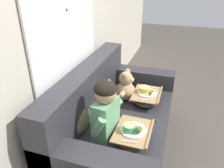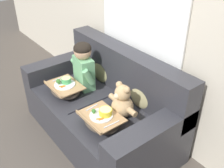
{
  "view_description": "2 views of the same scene",
  "coord_description": "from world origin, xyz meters",
  "px_view_note": "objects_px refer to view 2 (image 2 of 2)",
  "views": [
    {
      "loc": [
        -1.86,
        -0.5,
        1.85
      ],
      "look_at": [
        0.13,
        0.14,
        0.77
      ],
      "focal_mm": 35.0,
      "sensor_mm": 36.0,
      "label": 1
    },
    {
      "loc": [
        1.93,
        -1.32,
        2.14
      ],
      "look_at": [
        0.12,
        0.09,
        0.72
      ],
      "focal_mm": 42.0,
      "sensor_mm": 36.0,
      "label": 2
    }
  ],
  "objects_px": {
    "child_figure": "(83,63)",
    "lap_tray_child": "(65,89)",
    "teddy_bear": "(122,103)",
    "throw_pillow_behind_child": "(102,68)",
    "couch": "(104,108)",
    "throw_pillow_behind_teddy": "(142,93)",
    "lap_tray_teddy": "(102,120)"
  },
  "relations": [
    {
      "from": "throw_pillow_behind_child",
      "to": "child_figure",
      "type": "relative_size",
      "value": 0.66
    },
    {
      "from": "teddy_bear",
      "to": "lap_tray_teddy",
      "type": "height_order",
      "value": "teddy_bear"
    },
    {
      "from": "lap_tray_child",
      "to": "lap_tray_teddy",
      "type": "distance_m",
      "value": 0.7
    },
    {
      "from": "throw_pillow_behind_child",
      "to": "child_figure",
      "type": "xyz_separation_m",
      "value": [
        -0.0,
        -0.26,
        0.14
      ]
    },
    {
      "from": "throw_pillow_behind_teddy",
      "to": "child_figure",
      "type": "xyz_separation_m",
      "value": [
        -0.7,
        -0.26,
        0.14
      ]
    },
    {
      "from": "lap_tray_teddy",
      "to": "lap_tray_child",
      "type": "bearing_deg",
      "value": -179.92
    },
    {
      "from": "child_figure",
      "to": "lap_tray_child",
      "type": "distance_m",
      "value": 0.35
    },
    {
      "from": "teddy_bear",
      "to": "lap_tray_child",
      "type": "xyz_separation_m",
      "value": [
        -0.7,
        -0.25,
        -0.09
      ]
    },
    {
      "from": "lap_tray_child",
      "to": "teddy_bear",
      "type": "bearing_deg",
      "value": 19.92
    },
    {
      "from": "teddy_bear",
      "to": "throw_pillow_behind_child",
      "type": "bearing_deg",
      "value": 159.27
    },
    {
      "from": "throw_pillow_behind_teddy",
      "to": "child_figure",
      "type": "bearing_deg",
      "value": -159.58
    },
    {
      "from": "throw_pillow_behind_child",
      "to": "lap_tray_child",
      "type": "height_order",
      "value": "throw_pillow_behind_child"
    },
    {
      "from": "teddy_bear",
      "to": "lap_tray_child",
      "type": "height_order",
      "value": "teddy_bear"
    },
    {
      "from": "lap_tray_teddy",
      "to": "child_figure",
      "type": "bearing_deg",
      "value": 159.84
    },
    {
      "from": "throw_pillow_behind_child",
      "to": "teddy_bear",
      "type": "distance_m",
      "value": 0.74
    },
    {
      "from": "throw_pillow_behind_teddy",
      "to": "teddy_bear",
      "type": "xyz_separation_m",
      "value": [
        -0.0,
        -0.26,
        -0.01
      ]
    },
    {
      "from": "throw_pillow_behind_child",
      "to": "throw_pillow_behind_teddy",
      "type": "bearing_deg",
      "value": 0.0
    },
    {
      "from": "child_figure",
      "to": "throw_pillow_behind_child",
      "type": "bearing_deg",
      "value": 89.97
    },
    {
      "from": "throw_pillow_behind_child",
      "to": "couch",
      "type": "bearing_deg",
      "value": -34.45
    },
    {
      "from": "throw_pillow_behind_child",
      "to": "lap_tray_teddy",
      "type": "bearing_deg",
      "value": -36.47
    },
    {
      "from": "teddy_bear",
      "to": "lap_tray_child",
      "type": "relative_size",
      "value": 0.98
    },
    {
      "from": "couch",
      "to": "teddy_bear",
      "type": "distance_m",
      "value": 0.45
    },
    {
      "from": "throw_pillow_behind_teddy",
      "to": "lap_tray_teddy",
      "type": "height_order",
      "value": "throw_pillow_behind_teddy"
    },
    {
      "from": "teddy_bear",
      "to": "lap_tray_teddy",
      "type": "distance_m",
      "value": 0.27
    },
    {
      "from": "throw_pillow_behind_child",
      "to": "throw_pillow_behind_teddy",
      "type": "distance_m",
      "value": 0.7
    },
    {
      "from": "couch",
      "to": "lap_tray_child",
      "type": "xyz_separation_m",
      "value": [
        -0.35,
        -0.28,
        0.2
      ]
    },
    {
      "from": "throw_pillow_behind_teddy",
      "to": "child_figure",
      "type": "relative_size",
      "value": 0.62
    },
    {
      "from": "lap_tray_teddy",
      "to": "throw_pillow_behind_teddy",
      "type": "bearing_deg",
      "value": 90.09
    },
    {
      "from": "child_figure",
      "to": "lap_tray_teddy",
      "type": "distance_m",
      "value": 0.78
    },
    {
      "from": "throw_pillow_behind_child",
      "to": "lap_tray_child",
      "type": "distance_m",
      "value": 0.53
    },
    {
      "from": "throw_pillow_behind_teddy",
      "to": "lap_tray_teddy",
      "type": "distance_m",
      "value": 0.52
    },
    {
      "from": "child_figure",
      "to": "lap_tray_teddy",
      "type": "height_order",
      "value": "child_figure"
    }
  ]
}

